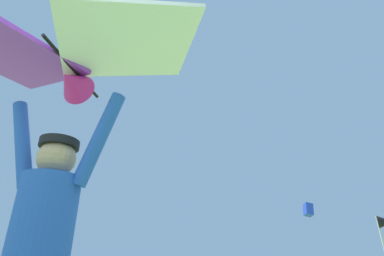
# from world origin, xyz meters

# --- Properties ---
(kite_flyer_person) EXTENTS (0.79, 0.43, 1.92)m
(kite_flyer_person) POSITION_xyz_m (0.15, 0.27, 0.94)
(kite_flyer_person) COLOR #424751
(kite_flyer_person) RESTS_ON ground
(held_stunt_kite) EXTENTS (1.85, 1.26, 0.42)m
(held_stunt_kite) POSITION_xyz_m (0.18, 0.19, 2.20)
(held_stunt_kite) COLOR black
(distant_kite_blue_low_left) EXTENTS (1.02, 1.25, 1.35)m
(distant_kite_blue_low_left) POSITION_xyz_m (-2.73, 29.69, 5.78)
(distant_kite_blue_low_left) COLOR blue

